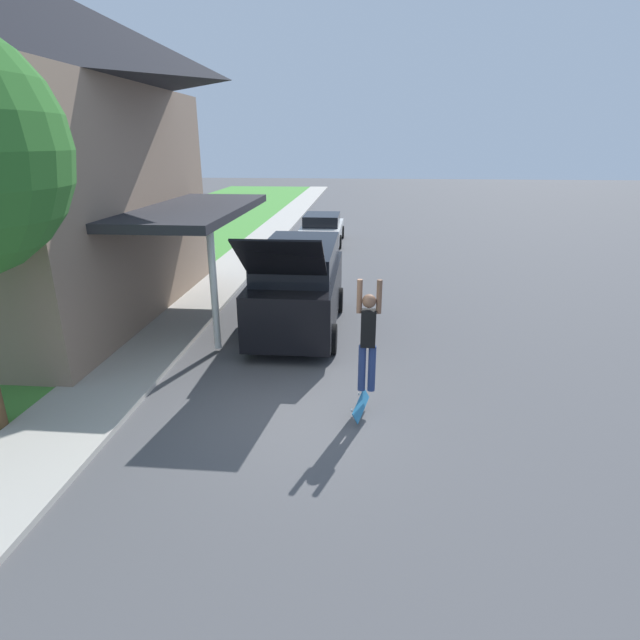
# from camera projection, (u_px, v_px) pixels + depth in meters

# --- Properties ---
(ground_plane) EXTENTS (120.00, 120.00, 0.00)m
(ground_plane) POSITION_uv_depth(u_px,v_px,m) (287.00, 412.00, 8.79)
(ground_plane) COLOR #49494C
(lawn) EXTENTS (10.00, 80.00, 0.08)m
(lawn) POSITION_uv_depth(u_px,v_px,m) (55.00, 298.00, 15.07)
(lawn) COLOR #478E38
(lawn) RESTS_ON ground_plane
(sidewalk) EXTENTS (1.80, 80.00, 0.10)m
(sidewalk) POSITION_uv_depth(u_px,v_px,m) (197.00, 302.00, 14.70)
(sidewalk) COLOR #ADA89E
(sidewalk) RESTS_ON ground_plane
(suv_parked) EXTENTS (2.07, 5.50, 2.86)m
(suv_parked) POSITION_uv_depth(u_px,v_px,m) (299.00, 285.00, 12.34)
(suv_parked) COLOR black
(suv_parked) RESTS_ON ground_plane
(car_down_street) EXTENTS (1.95, 4.22, 1.35)m
(car_down_street) POSITION_uv_depth(u_px,v_px,m) (322.00, 229.00, 23.37)
(car_down_street) COLOR silver
(car_down_street) RESTS_ON ground_plane
(skateboarder) EXTENTS (0.41, 0.23, 1.99)m
(skateboarder) POSITION_uv_depth(u_px,v_px,m) (368.00, 335.00, 8.38)
(skateboarder) COLOR navy
(skateboarder) RESTS_ON ground_plane
(skateboard) EXTENTS (0.32, 0.77, 0.31)m
(skateboard) POSITION_uv_depth(u_px,v_px,m) (361.00, 405.00, 8.57)
(skateboard) COLOR #236B99
(skateboard) RESTS_ON ground_plane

